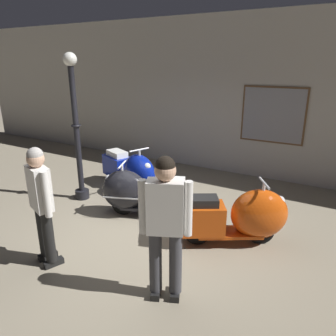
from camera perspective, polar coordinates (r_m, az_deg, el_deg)
ground_plane at (r=5.50m, az=-5.22°, el=-11.09°), size 60.00×60.00×0.00m
showroom_back_wall at (r=8.16m, az=9.98°, el=12.49°), size 18.00×0.24×3.78m
scooter_0 at (r=6.89m, az=-6.43°, el=-0.59°), size 1.74×1.07×1.03m
scooter_1 at (r=5.83m, az=-5.27°, el=-4.40°), size 1.67×1.01×0.98m
scooter_2 at (r=5.05m, az=12.95°, el=-8.38°), size 1.69×1.27×1.03m
lamppost at (r=6.49m, az=-16.09°, el=6.79°), size 0.28×0.28×2.88m
visitor_0 at (r=3.60m, az=-0.48°, el=-9.33°), size 0.56×0.40×1.78m
visitor_1 at (r=4.57m, az=-21.76°, el=-5.19°), size 0.54×0.36×1.69m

